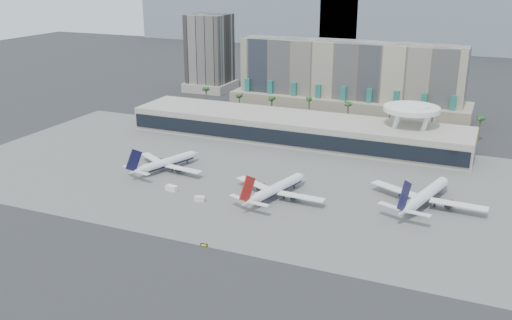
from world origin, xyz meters
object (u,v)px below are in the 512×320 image
at_px(airliner_left, 166,163).
at_px(service_vehicle_b, 200,199).
at_px(airliner_centre, 276,189).
at_px(airliner_right, 425,195).
at_px(service_vehicle_a, 172,188).
at_px(taxiway_sign, 204,245).

height_order(airliner_left, service_vehicle_b, airliner_left).
distance_m(airliner_centre, airliner_right, 54.87).
height_order(service_vehicle_a, service_vehicle_b, service_vehicle_a).
distance_m(airliner_right, taxiway_sign, 84.69).
distance_m(airliner_right, service_vehicle_a, 96.08).
height_order(service_vehicle_b, taxiway_sign, service_vehicle_b).
relative_size(airliner_left, airliner_centre, 0.93).
distance_m(airliner_left, taxiway_sign, 73.76).
xyz_separation_m(airliner_centre, airliner_right, (52.91, 14.53, 0.40)).
xyz_separation_m(airliner_left, taxiway_sign, (48.09, -55.85, -2.91)).
xyz_separation_m(airliner_right, taxiway_sign, (-59.28, -60.39, -3.49)).
bearing_deg(airliner_right, service_vehicle_a, -150.31).
distance_m(airliner_left, airliner_right, 107.46).
height_order(airliner_left, service_vehicle_a, airliner_left).
relative_size(airliner_centre, taxiway_sign, 17.79).
relative_size(airliner_centre, service_vehicle_b, 10.61).
bearing_deg(airliner_left, taxiway_sign, -29.85).
relative_size(airliner_left, taxiway_sign, 16.54).
bearing_deg(service_vehicle_a, airliner_left, 134.22).
distance_m(airliner_centre, taxiway_sign, 46.40).
bearing_deg(service_vehicle_b, airliner_centre, 17.24).
distance_m(airliner_left, airliner_centre, 55.36).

